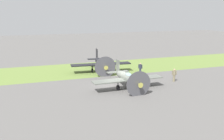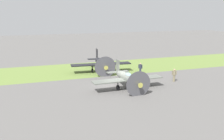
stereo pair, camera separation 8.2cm
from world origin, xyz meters
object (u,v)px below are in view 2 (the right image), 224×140
at_px(airplane_lead, 127,78).
at_px(ground_crew_chief, 174,75).
at_px(ground_crew_mechanic, 140,68).
at_px(airplane_wingman, 101,63).

xyz_separation_m(airplane_lead, ground_crew_chief, (-7.16, -0.86, -0.41)).
xyz_separation_m(ground_crew_chief, ground_crew_mechanic, (2.49, -5.15, 0.00)).
bearing_deg(airplane_lead, ground_crew_chief, -174.70).
xyz_separation_m(airplane_wingman, ground_crew_chief, (-7.51, 8.79, -0.47)).
bearing_deg(ground_crew_mechanic, ground_crew_chief, 157.60).
bearing_deg(ground_crew_mechanic, airplane_lead, 93.98).
distance_m(airplane_wingman, ground_crew_chief, 11.57).
distance_m(airplane_wingman, ground_crew_mechanic, 6.21).
distance_m(airplane_lead, ground_crew_mechanic, 7.62).
height_order(ground_crew_chief, ground_crew_mechanic, same).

